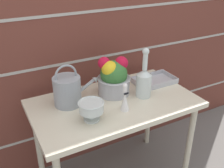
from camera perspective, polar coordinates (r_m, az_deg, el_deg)
The scene contains 8 objects.
brick_wall at distance 2.03m, azimuth -5.41°, elevation 10.59°, with size 3.60×0.08×2.20m.
patio_table at distance 1.86m, azimuth 0.47°, elevation -5.94°, with size 1.14×0.65×0.74m.
watering_can at distance 1.76m, azimuth -9.62°, elevation -1.36°, with size 0.33×0.18×0.29m.
crystal_pedestal_bowl at distance 1.59m, azimuth -4.54°, elevation -5.18°, with size 0.16×0.16×0.13m.
flower_planter at distance 1.85m, azimuth 0.33°, elevation 1.48°, with size 0.24×0.24×0.28m.
glass_decanter at distance 1.84m, azimuth 6.97°, elevation 0.71°, with size 0.11×0.11×0.36m.
figurine_vase at distance 1.68m, azimuth 2.82°, elevation -3.37°, with size 0.06×0.06×0.19m.
wire_tray at distance 2.10m, azimuth 9.19°, elevation 0.63°, with size 0.32×0.21×0.04m.
Camera 1 is at (-0.75, -1.37, 1.67)m, focal length 42.00 mm.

